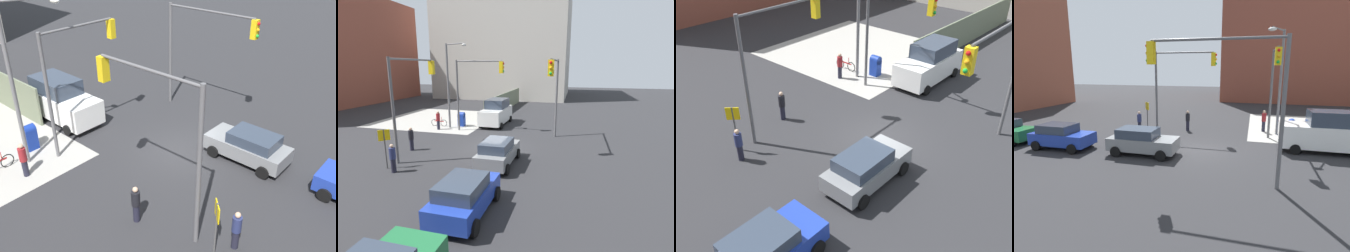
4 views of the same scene
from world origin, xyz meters
The scene contains 12 objects.
ground_plane centered at (0.00, 0.00, 0.00)m, with size 120.00×120.00×0.00m, color #28282B.
traffic_signal_nw_corner centered at (-2.60, 4.50, 4.60)m, with size 5.04×0.36×6.50m.
traffic_signal_se_corner centered at (2.14, -4.50, 4.67)m, with size 6.12×0.36×6.50m.
traffic_signal_ne_corner centered at (4.50, 2.80, 4.57)m, with size 0.36×4.56×6.50m.
street_lamp_corner centered at (5.05, 5.46, 4.70)m, with size 1.34×2.48×8.00m.
warning_sign_two_way centered at (-5.40, 4.58, 1.64)m, with size 0.48×0.48×2.40m.
mailbox_blue centered at (6.20, 5.00, 0.76)m, with size 0.56×0.64×1.43m.
coupe_gray centered at (-3.14, -1.66, 0.84)m, with size 4.19×2.02×1.62m.
van_white_delivery centered at (7.86, 1.80, 1.28)m, with size 5.40×2.32×2.62m.
pedestrian_crossing centered at (-2.00, 5.20, 0.88)m, with size 0.36×0.36×1.70m.
pedestrian_waiting centered at (-5.80, 3.80, 0.88)m, with size 0.36×0.36×1.69m.
pedestrian_walking_north centered at (4.20, 6.50, 0.93)m, with size 0.36×0.36×1.79m.
Camera 1 is at (-10.56, 13.12, 10.81)m, focal length 40.00 mm.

